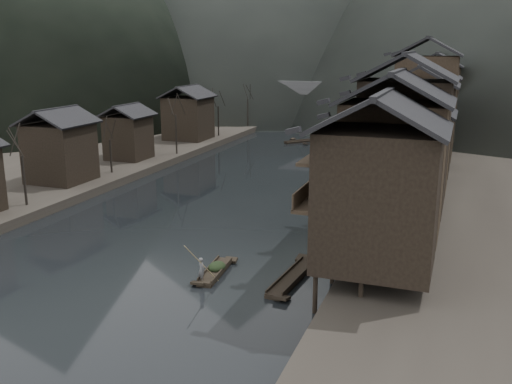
% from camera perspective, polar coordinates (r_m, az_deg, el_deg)
% --- Properties ---
extents(water, '(300.00, 300.00, 0.00)m').
position_cam_1_polar(water, '(49.66, -7.18, -4.34)').
color(water, black).
rests_on(water, ground).
extents(left_bank, '(40.00, 200.00, 1.20)m').
position_cam_1_polar(left_bank, '(100.66, -14.68, 5.25)').
color(left_bank, '#2D2823').
rests_on(left_bank, ground).
extents(stilt_houses, '(9.00, 67.60, 17.10)m').
position_cam_1_polar(stilt_houses, '(61.96, 15.87, 7.60)').
color(stilt_houses, black).
rests_on(stilt_houses, ground).
extents(left_houses, '(8.10, 53.20, 8.73)m').
position_cam_1_polar(left_houses, '(75.59, -14.31, 6.23)').
color(left_houses, black).
rests_on(left_houses, left_bank).
extents(bare_trees, '(3.94, 71.63, 7.88)m').
position_cam_1_polar(bare_trees, '(80.62, -8.97, 7.57)').
color(bare_trees, black).
rests_on(bare_trees, left_bank).
extents(moored_sampans, '(2.92, 66.80, 0.47)m').
position_cam_1_polar(moored_sampans, '(67.49, 11.23, 0.72)').
color(moored_sampans, black).
rests_on(moored_sampans, water).
extents(midriver_boats, '(12.61, 37.68, 0.45)m').
position_cam_1_polar(midriver_boats, '(99.77, 7.55, 5.28)').
color(midriver_boats, black).
rests_on(midriver_boats, water).
extents(stone_bridge, '(40.00, 6.00, 9.00)m').
position_cam_1_polar(stone_bridge, '(116.28, 9.24, 8.95)').
color(stone_bridge, '#4C4C4F').
rests_on(stone_bridge, ground).
extents(hero_sampan, '(1.59, 5.51, 0.44)m').
position_cam_1_polar(hero_sampan, '(41.36, -4.09, -7.89)').
color(hero_sampan, black).
rests_on(hero_sampan, water).
extents(cargo_heap, '(1.20, 1.57, 0.72)m').
position_cam_1_polar(cargo_heap, '(41.34, -3.94, -7.01)').
color(cargo_heap, black).
rests_on(cargo_heap, hero_sampan).
extents(boatman, '(0.74, 0.70, 1.69)m').
position_cam_1_polar(boatman, '(39.43, -5.48, -7.37)').
color(boatman, slate).
rests_on(boatman, hero_sampan).
extents(bamboo_pole, '(1.85, 2.30, 3.54)m').
position_cam_1_polar(bamboo_pole, '(38.45, -5.31, -3.79)').
color(bamboo_pole, '#8C7A51').
rests_on(bamboo_pole, boatman).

